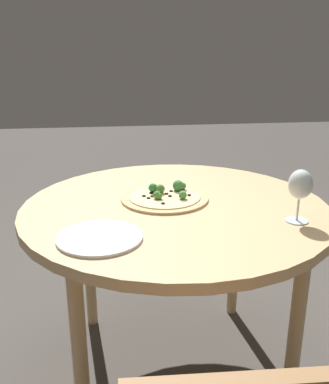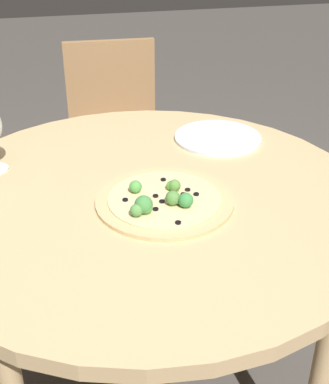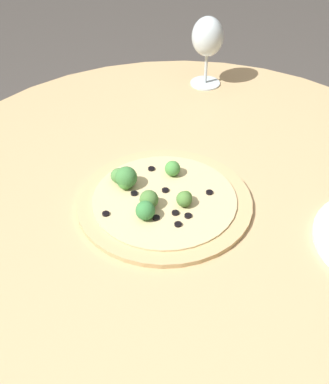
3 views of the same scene
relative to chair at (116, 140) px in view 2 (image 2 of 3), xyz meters
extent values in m
cylinder|color=tan|center=(0.04, 0.93, 0.25)|extent=(1.16, 1.16, 0.04)
cylinder|color=tan|center=(-0.32, 0.57, -0.13)|extent=(0.05, 0.05, 0.71)
cylinder|color=tan|center=(0.40, 0.57, -0.13)|extent=(0.05, 0.05, 0.71)
cylinder|color=tan|center=(-0.32, 1.29, -0.13)|extent=(0.05, 0.05, 0.71)
cube|color=#997047|center=(0.00, 0.07, -0.05)|extent=(0.42, 0.42, 0.04)
cube|color=#997047|center=(-0.01, -0.12, 0.19)|extent=(0.38, 0.05, 0.42)
cylinder|color=#997047|center=(0.18, 0.23, -0.28)|extent=(0.04, 0.04, 0.42)
cylinder|color=#997047|center=(-0.16, 0.24, -0.28)|extent=(0.04, 0.04, 0.42)
cylinder|color=#997047|center=(0.16, -0.11, -0.28)|extent=(0.04, 0.04, 0.42)
cylinder|color=#997047|center=(-0.17, -0.10, -0.28)|extent=(0.04, 0.04, 0.42)
cylinder|color=tan|center=(0.01, 0.99, 0.27)|extent=(0.34, 0.34, 0.01)
cylinder|color=beige|center=(0.01, 0.99, 0.28)|extent=(0.28, 0.28, 0.00)
sphere|color=#3B8642|center=(-0.03, 1.04, 0.30)|extent=(0.04, 0.04, 0.04)
sphere|color=#50833D|center=(0.00, 1.02, 0.30)|extent=(0.04, 0.04, 0.04)
sphere|color=#4D9743|center=(0.07, 1.05, 0.30)|extent=(0.03, 0.03, 0.03)
sphere|color=#4B982F|center=(-0.01, 0.95, 0.29)|extent=(0.02, 0.02, 0.02)
sphere|color=#4E9944|center=(0.07, 0.95, 0.30)|extent=(0.03, 0.03, 0.03)
sphere|color=#518B44|center=(0.09, 1.06, 0.30)|extent=(0.03, 0.03, 0.03)
sphere|color=#54883B|center=(-0.02, 0.96, 0.30)|extent=(0.03, 0.03, 0.03)
sphere|color=#428440|center=(0.07, 1.04, 0.30)|extent=(0.04, 0.04, 0.04)
cylinder|color=black|center=(0.04, 1.04, 0.28)|extent=(0.01, 0.01, 0.00)
cylinder|color=black|center=(0.11, 0.98, 0.28)|extent=(0.01, 0.01, 0.00)
cylinder|color=black|center=(0.01, 1.11, 0.28)|extent=(0.01, 0.01, 0.00)
cylinder|color=black|center=(-0.04, 0.98, 0.28)|extent=(0.01, 0.01, 0.00)
cylinder|color=black|center=(-0.01, 0.90, 0.28)|extent=(0.01, 0.01, 0.00)
cylinder|color=black|center=(0.03, 0.98, 0.28)|extent=(0.01, 0.01, 0.00)
cylinder|color=black|center=(-0.05, 0.97, 0.28)|extent=(0.01, 0.01, 0.00)
cylinder|color=black|center=(-0.07, 0.99, 0.28)|extent=(0.01, 0.01, 0.00)
cylinder|color=black|center=(-0.04, 1.02, 0.28)|extent=(0.01, 0.01, 0.00)
cylinder|color=black|center=(0.02, 1.01, 0.28)|extent=(0.01, 0.01, 0.00)
cylinder|color=silver|center=(-0.24, 0.65, 0.27)|extent=(0.27, 0.27, 0.01)
camera|label=1|loc=(-0.19, -0.57, 0.83)|focal=40.00mm
camera|label=2|loc=(0.26, 2.10, 0.95)|focal=50.00mm
camera|label=3|loc=(-0.73, 1.27, 0.95)|focal=50.00mm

